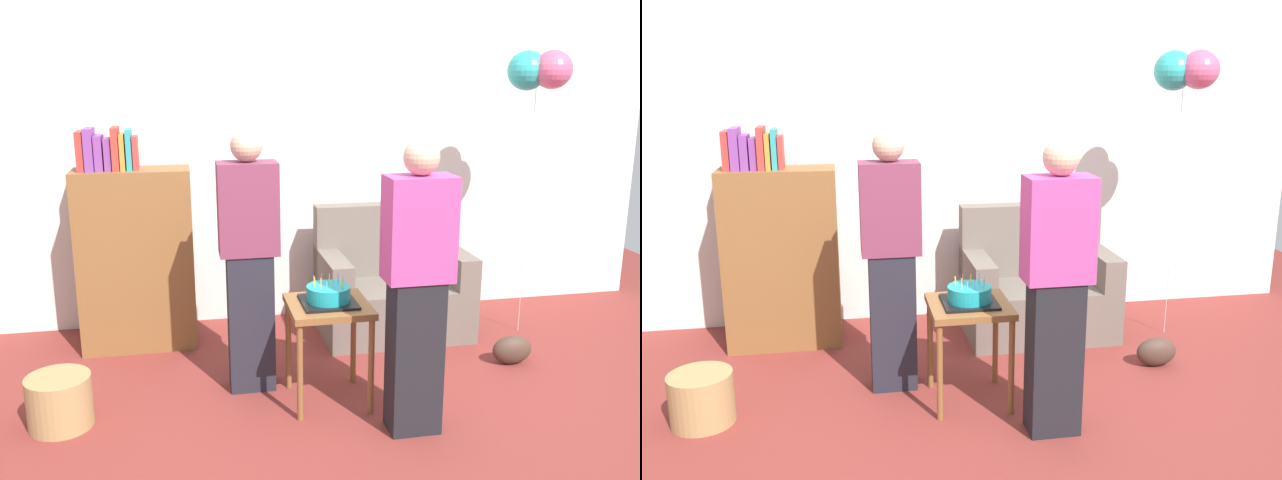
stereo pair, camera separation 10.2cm
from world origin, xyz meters
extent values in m
plane|color=maroon|center=(0.00, 0.00, 0.00)|extent=(8.00, 8.00, 0.00)
cube|color=silver|center=(0.00, 2.05, 1.35)|extent=(6.00, 0.10, 2.70)
cube|color=#6B6056|center=(0.65, 1.44, 0.20)|extent=(1.10, 0.70, 0.40)
cube|color=#6B6056|center=(0.65, 1.71, 0.68)|extent=(1.10, 0.16, 0.56)
cube|color=#6B6056|center=(0.18, 1.44, 0.52)|extent=(0.16, 0.70, 0.24)
cube|color=#6B6056|center=(1.12, 1.44, 0.52)|extent=(0.16, 0.70, 0.24)
cube|color=brown|center=(-1.22, 1.58, 0.65)|extent=(0.80, 0.36, 1.30)
cube|color=red|center=(-1.54, 1.58, 1.43)|extent=(0.05, 0.21, 0.27)
cube|color=#7F3D93|center=(-1.48, 1.58, 1.44)|extent=(0.06, 0.24, 0.29)
cube|color=#7F3D93|center=(-1.42, 1.58, 1.42)|extent=(0.05, 0.21, 0.24)
cube|color=#7F3D93|center=(-1.36, 1.58, 1.41)|extent=(0.05, 0.19, 0.22)
cube|color=red|center=(-1.31, 1.58, 1.44)|extent=(0.05, 0.24, 0.29)
cube|color=orange|center=(-1.26, 1.58, 1.42)|extent=(0.03, 0.23, 0.25)
cube|color=teal|center=(-1.22, 1.58, 1.44)|extent=(0.04, 0.21, 0.28)
cube|color=red|center=(-1.18, 1.58, 1.41)|extent=(0.03, 0.16, 0.23)
cube|color=brown|center=(-0.06, 0.47, 0.61)|extent=(0.48, 0.48, 0.04)
cylinder|color=brown|center=(-0.27, 0.26, 0.29)|extent=(0.04, 0.04, 0.59)
cylinder|color=brown|center=(0.15, 0.26, 0.29)|extent=(0.04, 0.04, 0.59)
cylinder|color=brown|center=(-0.27, 0.68, 0.29)|extent=(0.04, 0.04, 0.59)
cylinder|color=brown|center=(0.15, 0.68, 0.29)|extent=(0.04, 0.04, 0.59)
cube|color=black|center=(-0.06, 0.47, 0.63)|extent=(0.32, 0.32, 0.02)
cylinder|color=teal|center=(-0.06, 0.47, 0.69)|extent=(0.26, 0.26, 0.09)
cylinder|color=#66B2E5|center=(0.03, 0.46, 0.76)|extent=(0.01, 0.01, 0.06)
cylinder|color=#66B2E5|center=(0.01, 0.52, 0.76)|extent=(0.01, 0.01, 0.06)
cylinder|color=#F2CC4C|center=(-0.04, 0.53, 0.76)|extent=(0.01, 0.01, 0.06)
cylinder|color=#EA668C|center=(-0.09, 0.54, 0.76)|extent=(0.01, 0.01, 0.06)
cylinder|color=#F2CC4C|center=(-0.14, 0.52, 0.76)|extent=(0.01, 0.01, 0.05)
cylinder|color=#F2CC4C|center=(-0.14, 0.47, 0.76)|extent=(0.01, 0.01, 0.06)
cylinder|color=#F2CC4C|center=(-0.11, 0.43, 0.76)|extent=(0.01, 0.01, 0.06)
cylinder|color=#66B2E5|center=(-0.08, 0.41, 0.76)|extent=(0.01, 0.01, 0.05)
cylinder|color=#66B2E5|center=(-0.04, 0.41, 0.76)|extent=(0.01, 0.01, 0.06)
cylinder|color=#F2CC4C|center=(0.01, 0.42, 0.76)|extent=(0.01, 0.01, 0.06)
cube|color=#23232D|center=(-0.50, 0.75, 0.44)|extent=(0.28, 0.20, 0.88)
cube|color=#75334C|center=(-0.50, 0.75, 1.16)|extent=(0.36, 0.22, 0.56)
sphere|color=#D1A889|center=(-0.50, 0.75, 1.53)|extent=(0.19, 0.19, 0.19)
cube|color=black|center=(0.33, 0.04, 0.44)|extent=(0.28, 0.20, 0.88)
cube|color=#C6428E|center=(0.33, 0.04, 1.16)|extent=(0.36, 0.22, 0.56)
sphere|color=#D1A889|center=(0.33, 0.04, 1.53)|extent=(0.19, 0.19, 0.19)
cylinder|color=#A88451|center=(-1.61, 0.47, 0.15)|extent=(0.36, 0.36, 0.30)
ellipsoid|color=#473328|center=(1.29, 0.73, 0.10)|extent=(0.28, 0.14, 0.20)
cylinder|color=silver|center=(1.62, 1.28, 0.93)|extent=(0.00, 0.00, 1.85)
sphere|color=#D65B84|center=(1.69, 1.19, 1.97)|extent=(0.27, 0.27, 0.27)
sphere|color=#2DADA8|center=(1.55, 1.29, 1.96)|extent=(0.28, 0.28, 0.28)
camera|label=1|loc=(-0.86, -3.24, 1.97)|focal=38.02mm
camera|label=2|loc=(-0.76, -3.26, 1.97)|focal=38.02mm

